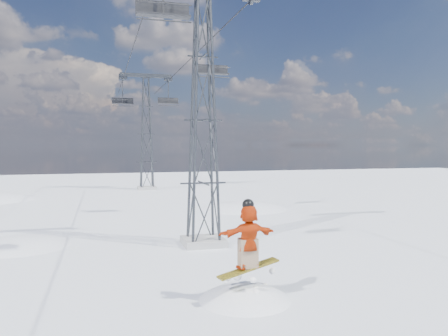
# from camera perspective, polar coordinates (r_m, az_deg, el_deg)

# --- Properties ---
(ground) EXTENTS (120.00, 120.00, 0.00)m
(ground) POSITION_cam_1_polar(r_m,az_deg,el_deg) (12.05, 2.40, -18.50)
(ground) COLOR white
(ground) RESTS_ON ground
(lift_tower_near) EXTENTS (5.20, 1.80, 11.43)m
(lift_tower_near) POSITION_cam_1_polar(r_m,az_deg,el_deg) (19.17, -2.75, 6.15)
(lift_tower_near) COLOR #999999
(lift_tower_near) RESTS_ON ground
(lift_tower_far) EXTENTS (5.20, 1.80, 11.43)m
(lift_tower_far) POSITION_cam_1_polar(r_m,az_deg,el_deg) (43.87, -10.09, 4.33)
(lift_tower_far) COLOR #999999
(lift_tower_far) RESTS_ON ground
(haul_cables) EXTENTS (4.46, 51.00, 0.06)m
(haul_cables) POSITION_cam_1_polar(r_m,az_deg,el_deg) (31.13, -7.68, 14.91)
(haul_cables) COLOR black
(haul_cables) RESTS_ON ground
(lift_chair_near) EXTENTS (1.84, 0.53, 2.29)m
(lift_chair_near) POSITION_cam_1_polar(r_m,az_deg,el_deg) (15.95, -7.96, 19.75)
(lift_chair_near) COLOR black
(lift_chair_near) RESTS_ON ground
(lift_chair_mid) EXTENTS (1.95, 0.56, 2.42)m
(lift_chair_mid) POSITION_cam_1_polar(r_m,az_deg,el_deg) (26.83, -1.50, 12.65)
(lift_chair_mid) COLOR black
(lift_chair_mid) RESTS_ON ground
(lift_chair_far) EXTENTS (2.10, 0.60, 2.60)m
(lift_chair_far) POSITION_cam_1_polar(r_m,az_deg,el_deg) (45.07, -13.09, 8.47)
(lift_chair_far) COLOR black
(lift_chair_far) RESTS_ON ground
(lift_chair_extra) EXTENTS (2.05, 0.59, 2.55)m
(lift_chair_extra) POSITION_cam_1_polar(r_m,az_deg,el_deg) (44.45, -7.29, 8.65)
(lift_chair_extra) COLOR black
(lift_chair_extra) RESTS_ON ground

